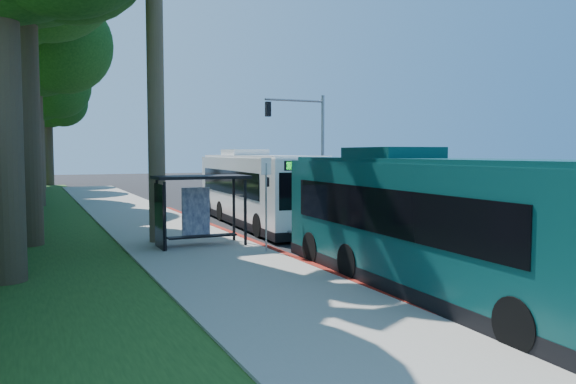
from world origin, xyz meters
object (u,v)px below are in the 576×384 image
teal_bus (433,222)px  pickup (273,196)px  white_bus (256,188)px  bus_shelter (193,197)px

teal_bus → pickup: 19.88m
white_bus → pickup: bearing=63.3°
bus_shelter → teal_bus: bearing=-67.9°
teal_bus → pickup: bearing=80.2°
white_bus → bus_shelter: bearing=-126.9°
bus_shelter → pickup: size_ratio=0.54×
pickup → teal_bus: bearing=-121.0°
bus_shelter → pickup: 13.39m
bus_shelter → white_bus: white_bus is taller
teal_bus → white_bus: bearing=88.6°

